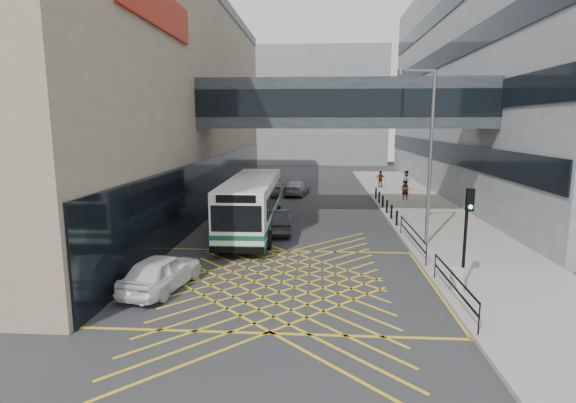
% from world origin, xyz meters
% --- Properties ---
extents(ground, '(120.00, 120.00, 0.00)m').
position_xyz_m(ground, '(0.00, 0.00, 0.00)').
color(ground, '#333335').
extents(building_whsmith, '(24.17, 42.00, 16.00)m').
position_xyz_m(building_whsmith, '(-17.98, 16.00, 8.00)').
color(building_whsmith, gray).
rests_on(building_whsmith, ground).
extents(building_far, '(28.00, 16.00, 18.00)m').
position_xyz_m(building_far, '(-2.00, 60.00, 9.00)').
color(building_far, gray).
rests_on(building_far, ground).
extents(skybridge, '(20.00, 4.10, 3.00)m').
position_xyz_m(skybridge, '(3.00, 12.00, 7.50)').
color(skybridge, '#2F353A').
rests_on(skybridge, ground).
extents(pavement, '(6.00, 54.00, 0.16)m').
position_xyz_m(pavement, '(9.00, 15.00, 0.08)').
color(pavement, gray).
rests_on(pavement, ground).
extents(box_junction, '(12.00, 9.00, 0.01)m').
position_xyz_m(box_junction, '(0.00, 0.00, 0.00)').
color(box_junction, gold).
rests_on(box_junction, ground).
extents(bus, '(3.00, 11.38, 3.18)m').
position_xyz_m(bus, '(-2.39, 8.46, 1.70)').
color(bus, white).
rests_on(bus, ground).
extents(car_white, '(2.66, 4.75, 1.43)m').
position_xyz_m(car_white, '(-4.50, -1.11, 0.71)').
color(car_white, white).
rests_on(car_white, ground).
extents(car_dark, '(2.25, 4.62, 1.39)m').
position_xyz_m(car_dark, '(-0.95, 8.31, 0.70)').
color(car_dark, black).
rests_on(car_dark, ground).
extents(car_silver, '(2.54, 4.69, 1.39)m').
position_xyz_m(car_silver, '(-0.49, 22.57, 0.69)').
color(car_silver, '#9A9BA3').
rests_on(car_silver, ground).
extents(traffic_light, '(0.28, 0.45, 3.85)m').
position_xyz_m(traffic_light, '(6.81, -0.95, 2.67)').
color(traffic_light, black).
rests_on(traffic_light, pavement).
extents(street_lamp, '(1.98, 0.59, 8.71)m').
position_xyz_m(street_lamp, '(6.84, 5.75, 5.12)').
color(street_lamp, slate).
rests_on(street_lamp, pavement).
extents(litter_bin, '(0.51, 0.51, 0.88)m').
position_xyz_m(litter_bin, '(6.58, -1.02, 0.60)').
color(litter_bin, '#ADA89E').
rests_on(litter_bin, pavement).
extents(kerb_railings, '(0.05, 12.54, 1.00)m').
position_xyz_m(kerb_railings, '(6.15, 1.78, 0.88)').
color(kerb_railings, black).
rests_on(kerb_railings, pavement).
extents(bollards, '(0.14, 10.14, 0.90)m').
position_xyz_m(bollards, '(6.25, 15.00, 0.61)').
color(bollards, black).
rests_on(bollards, pavement).
extents(pedestrian_a, '(0.68, 0.52, 1.59)m').
position_xyz_m(pedestrian_a, '(8.55, 19.62, 0.95)').
color(pedestrian_a, gray).
rests_on(pedestrian_a, pavement).
extents(pedestrian_b, '(1.05, 0.97, 1.86)m').
position_xyz_m(pedestrian_b, '(9.63, 24.68, 1.09)').
color(pedestrian_b, gray).
rests_on(pedestrian_b, pavement).
extents(pedestrian_c, '(1.04, 0.81, 1.59)m').
position_xyz_m(pedestrian_c, '(7.56, 27.02, 0.95)').
color(pedestrian_c, gray).
rests_on(pedestrian_c, pavement).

